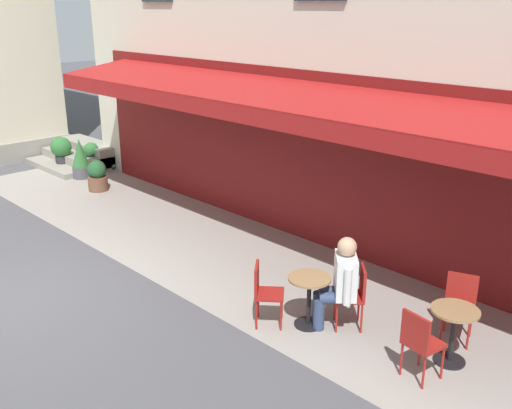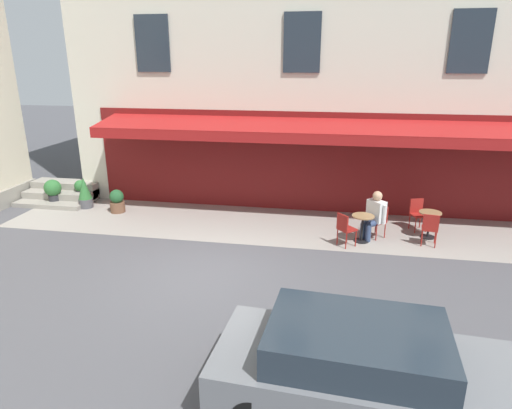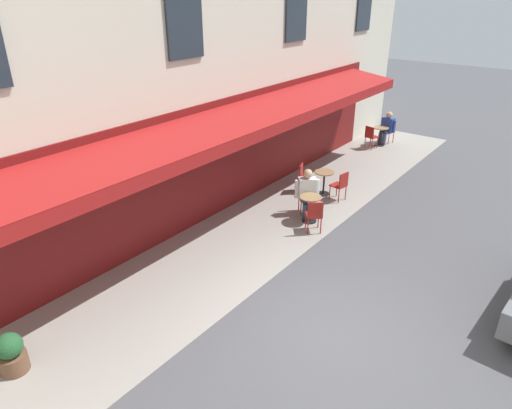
# 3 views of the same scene
# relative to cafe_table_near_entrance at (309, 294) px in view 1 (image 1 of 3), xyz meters

# --- Properties ---
(ground_plane) EXTENTS (70.00, 70.00, 0.00)m
(ground_plane) POSITION_rel_cafe_table_near_entrance_xyz_m (3.63, 2.57, -0.49)
(ground_plane) COLOR #4C4C51
(sidewalk_cafe_terrace) EXTENTS (20.50, 3.20, 0.01)m
(sidewalk_cafe_terrace) POSITION_rel_cafe_table_near_entrance_xyz_m (0.38, -0.83, -0.49)
(sidewalk_cafe_terrace) COLOR gray
(sidewalk_cafe_terrace) RESTS_ON ground_plane
(back_alley_steps) EXTENTS (2.40, 1.75, 0.60)m
(back_alley_steps) POSITION_rel_cafe_table_near_entrance_xyz_m (10.23, -2.02, -0.25)
(back_alley_steps) COLOR gray
(back_alley_steps) RESTS_ON ground_plane
(cafe_table_near_entrance) EXTENTS (0.60, 0.60, 0.75)m
(cafe_table_near_entrance) POSITION_rel_cafe_table_near_entrance_xyz_m (0.00, 0.00, 0.00)
(cafe_table_near_entrance) COLOR black
(cafe_table_near_entrance) RESTS_ON ground_plane
(cafe_chair_red_by_window) EXTENTS (0.56, 0.56, 0.91)m
(cafe_chair_red_by_window) POSITION_rel_cafe_table_near_entrance_xyz_m (0.48, 0.42, 0.06)
(cafe_chair_red_by_window) COLOR maroon
(cafe_chair_red_by_window) RESTS_ON ground_plane
(cafe_chair_red_under_awning) EXTENTS (0.57, 0.57, 0.91)m
(cafe_chair_red_under_awning) POSITION_rel_cafe_table_near_entrance_xyz_m (-0.46, -0.43, 0.06)
(cafe_chair_red_under_awning) COLOR maroon
(cafe_chair_red_under_awning) RESTS_ON ground_plane
(cafe_table_mid_terrace) EXTENTS (0.60, 0.60, 0.75)m
(cafe_table_mid_terrace) POSITION_rel_cafe_table_near_entrance_xyz_m (-1.83, -0.61, 0.00)
(cafe_table_mid_terrace) COLOR black
(cafe_table_mid_terrace) RESTS_ON ground_plane
(cafe_chair_red_corner_left) EXTENTS (0.46, 0.46, 0.91)m
(cafe_chair_red_corner_left) POSITION_rel_cafe_table_near_entrance_xyz_m (-1.73, 0.01, 0.06)
(cafe_chair_red_corner_left) COLOR maroon
(cafe_chair_red_corner_left) RESTS_ON ground_plane
(cafe_chair_red_kerbside) EXTENTS (0.51, 0.51, 0.91)m
(cafe_chair_red_kerbside) POSITION_rel_cafe_table_near_entrance_xyz_m (-1.61, -1.20, 0.06)
(cafe_chair_red_kerbside) COLOR maroon
(cafe_chair_red_kerbside) RESTS_ON ground_plane
(seated_companion_in_white) EXTENTS (0.67, 0.66, 1.35)m
(seated_companion_in_white) POSITION_rel_cafe_table_near_entrance_xyz_m (-0.31, -0.28, 0.23)
(seated_companion_in_white) COLOR navy
(seated_companion_in_white) RESTS_ON ground_plane
(potted_plant_under_sign) EXTENTS (0.46, 0.46, 1.03)m
(potted_plant_under_sign) POSITION_rel_cafe_table_near_entrance_xyz_m (8.96, -1.37, 0.01)
(potted_plant_under_sign) COLOR #4C4C51
(potted_plant_under_sign) RESTS_ON ground_plane
(potted_plant_entrance_right) EXTENTS (0.56, 0.56, 0.88)m
(potted_plant_entrance_right) POSITION_rel_cafe_table_near_entrance_xyz_m (10.19, -1.46, 0.02)
(potted_plant_entrance_right) COLOR #2D2D33
(potted_plant_entrance_right) RESTS_ON ground_plane
(potted_plant_by_steps) EXTENTS (0.47, 0.47, 0.75)m
(potted_plant_by_steps) POSITION_rel_cafe_table_near_entrance_xyz_m (7.69, -1.12, -0.13)
(potted_plant_by_steps) COLOR brown
(potted_plant_by_steps) RESTS_ON ground_plane
(potted_plant_mid_terrace) EXTENTS (0.41, 0.41, 0.76)m
(potted_plant_mid_terrace) POSITION_rel_cafe_table_near_entrance_xyz_m (9.47, -1.97, -0.09)
(potted_plant_mid_terrace) COLOR #4C4C51
(potted_plant_mid_terrace) RESTS_ON ground_plane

